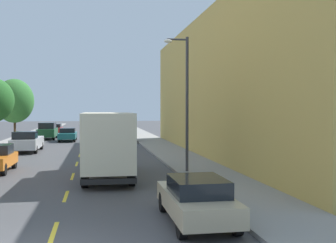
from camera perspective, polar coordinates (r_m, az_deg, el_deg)
ground_plane at (r=40.35m, az=-11.58°, el=-3.30°), size 160.00×160.00×0.00m
sidewalk_right at (r=38.79m, az=-1.10°, el=-3.36°), size 3.20×120.00×0.14m
lane_centerline_dashes at (r=34.88m, az=-11.84°, el=-4.09°), size 0.14×47.20×0.01m
apartment_block_opposite at (r=32.71m, az=12.63°, el=4.58°), size 10.00×36.00×10.34m
street_tree_farthest at (r=42.27m, az=-20.27°, el=2.66°), size 3.59×3.59×6.23m
street_lamp at (r=22.59m, az=2.27°, el=3.76°), size 1.35×0.28×7.27m
delivery_box_truck at (r=21.45m, az=-8.28°, el=-2.64°), size 2.51×7.73×3.34m
parked_pickup_silver at (r=35.99m, az=-18.72°, el=-2.65°), size 2.00×5.30×1.73m
parked_hatchback_navy at (r=43.96m, az=-5.91°, el=-1.87°), size 1.84×4.04×1.50m
parked_suv_forest at (r=50.23m, az=-16.17°, el=-1.21°), size 1.97×4.81×1.93m
parked_sedan_champagne at (r=13.14m, az=3.94°, el=-10.50°), size 1.82×4.51×1.43m
parked_sedan_charcoal at (r=56.28m, az=-6.54°, el=-1.08°), size 1.90×4.54×1.43m
parked_sedan_red at (r=59.76m, az=-15.22°, el=-0.97°), size 1.86×4.52×1.43m
moving_teal_sedan at (r=46.61m, az=-13.57°, el=-1.71°), size 1.80×4.50×1.43m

